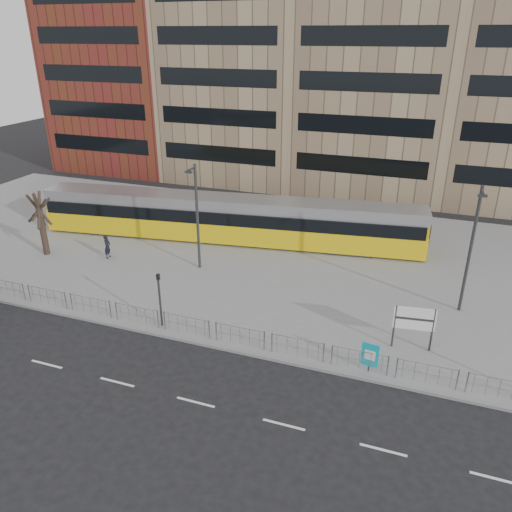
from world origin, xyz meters
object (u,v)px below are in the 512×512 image
(ad_panel, at_px, (370,355))
(bare_tree, at_px, (35,189))
(lamp_post_west, at_px, (197,213))
(lamp_post_east, at_px, (471,245))
(station_sign, at_px, (414,321))
(pedestrian, at_px, (107,247))
(tram, at_px, (228,219))
(traffic_light_west, at_px, (159,293))

(ad_panel, bearing_deg, bare_tree, 174.03)
(lamp_post_west, height_order, lamp_post_east, lamp_post_east)
(station_sign, bearing_deg, lamp_post_west, 153.02)
(pedestrian, bearing_deg, lamp_post_west, -93.80)
(lamp_post_east, distance_m, bare_tree, 27.81)
(station_sign, distance_m, lamp_post_east, 5.89)
(pedestrian, relative_size, lamp_post_west, 0.24)
(tram, height_order, lamp_post_west, lamp_post_west)
(ad_panel, relative_size, bare_tree, 0.22)
(station_sign, relative_size, lamp_post_east, 0.32)
(ad_panel, bearing_deg, lamp_post_east, 69.30)
(bare_tree, bearing_deg, lamp_post_east, 3.15)
(station_sign, relative_size, traffic_light_west, 0.75)
(tram, xyz_separation_m, ad_panel, (12.47, -12.78, -0.81))
(pedestrian, bearing_deg, traffic_light_west, -138.82)
(pedestrian, distance_m, lamp_post_east, 23.44)
(ad_panel, distance_m, traffic_light_west, 11.17)
(ad_panel, height_order, bare_tree, bare_tree)
(pedestrian, xyz_separation_m, lamp_post_east, (23.21, 0.58, 3.21))
(bare_tree, bearing_deg, pedestrian, 11.76)
(ad_panel, bearing_deg, lamp_post_west, 156.76)
(tram, xyz_separation_m, lamp_post_west, (0.09, -5.27, 2.20))
(lamp_post_east, relative_size, bare_tree, 1.08)
(tram, xyz_separation_m, lamp_post_east, (16.54, -5.36, 2.35))
(pedestrian, relative_size, traffic_light_west, 0.54)
(lamp_post_west, relative_size, lamp_post_east, 0.96)
(tram, relative_size, station_sign, 12.41)
(pedestrian, height_order, bare_tree, bare_tree)
(lamp_post_west, xyz_separation_m, bare_tree, (-11.31, -1.62, 0.89))
(station_sign, bearing_deg, bare_tree, 164.83)
(bare_tree, bearing_deg, ad_panel, -13.98)
(tram, distance_m, pedestrian, 8.98)
(pedestrian, height_order, traffic_light_west, traffic_light_west)
(station_sign, relative_size, ad_panel, 1.53)
(ad_panel, height_order, lamp_post_west, lamp_post_west)
(traffic_light_west, bearing_deg, station_sign, 17.66)
(traffic_light_west, relative_size, lamp_post_east, 0.42)
(traffic_light_west, height_order, lamp_post_west, lamp_post_west)
(lamp_post_east, bearing_deg, station_sign, -116.01)
(traffic_light_west, bearing_deg, bare_tree, 163.13)
(pedestrian, bearing_deg, station_sign, -110.93)
(traffic_light_west, bearing_deg, lamp_post_east, 32.55)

